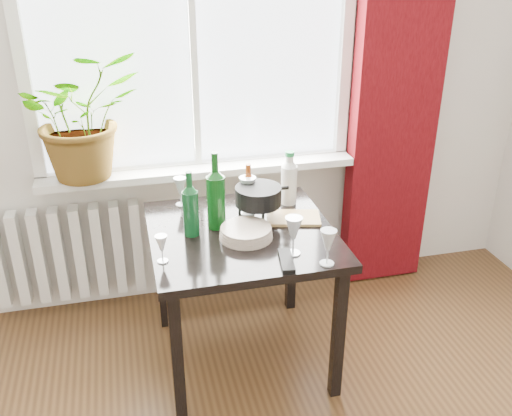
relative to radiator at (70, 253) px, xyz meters
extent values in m
cube|color=white|center=(0.75, 0.04, 1.22)|extent=(1.72, 0.08, 1.62)
cube|color=silver|center=(0.75, -0.03, 0.44)|extent=(1.72, 0.20, 0.04)
cube|color=#3C0509|center=(1.87, -0.06, 0.92)|extent=(0.50, 0.12, 2.56)
cube|color=silver|center=(0.00, 0.00, 0.00)|extent=(0.80, 0.10, 0.55)
cube|color=black|center=(0.85, -0.63, 0.34)|extent=(0.85, 0.85, 0.04)
cube|color=black|center=(0.48, -1.00, -0.03)|extent=(0.05, 0.05, 0.70)
cube|color=black|center=(0.48, -0.27, -0.03)|extent=(0.05, 0.05, 0.70)
cube|color=black|center=(1.21, -1.00, -0.03)|extent=(0.05, 0.05, 0.70)
cube|color=black|center=(1.21, -0.27, -0.03)|extent=(0.05, 0.05, 0.70)
imported|color=#2B691C|center=(0.17, -0.03, 0.79)|extent=(0.72, 0.67, 0.65)
cylinder|color=#BFAE9E|center=(0.86, -0.70, 0.39)|extent=(0.27, 0.27, 0.05)
cube|color=black|center=(0.97, -0.96, 0.37)|extent=(0.08, 0.19, 0.02)
cube|color=#A9864C|center=(1.12, -0.57, 0.37)|extent=(0.29, 0.22, 0.01)
camera|label=1|loc=(0.36, -2.93, 1.61)|focal=40.00mm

